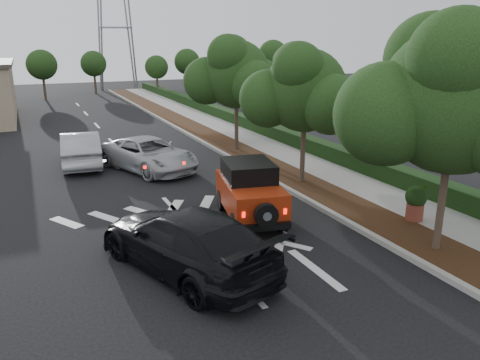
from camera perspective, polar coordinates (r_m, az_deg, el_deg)
ground at (r=11.42m, az=0.52°, el=-12.73°), size 120.00×120.00×0.00m
curb at (r=23.45m, az=-1.66°, el=3.01°), size 0.20×70.00×0.15m
planting_strip at (r=23.85m, az=0.55°, el=3.21°), size 1.80×70.00×0.12m
sidewalk at (r=24.69m, az=4.56°, el=3.63°), size 2.00×70.00×0.12m
hedge at (r=25.31m, az=7.36°, el=4.66°), size 0.80×70.00×0.80m
transmission_tower at (r=58.20m, az=-14.49°, el=10.62°), size 7.00×4.00×28.00m
street_tree_near at (r=14.15m, az=22.69°, el=-8.06°), size 3.80×3.80×5.92m
street_tree_mid at (r=19.20m, az=7.51°, el=-0.46°), size 3.20×3.20×5.32m
street_tree_far at (r=24.75m, az=-0.43°, el=3.57°), size 3.40×3.40×5.62m
red_jeep at (r=15.11m, az=1.10°, el=-1.25°), size 2.27×3.85×1.89m
silver_suv_ahead at (r=21.30m, az=-11.03°, el=3.10°), size 4.06×5.70×1.44m
black_suv_oncoming at (r=11.86m, az=-6.65°, el=-7.37°), size 3.94×5.95×1.60m
silver_sedan_oncoming at (r=22.93m, az=-18.83°, el=3.63°), size 2.07×4.90×1.57m
terracotta_planter at (r=15.74m, az=20.66°, el=-2.24°), size 0.68×0.68×1.18m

